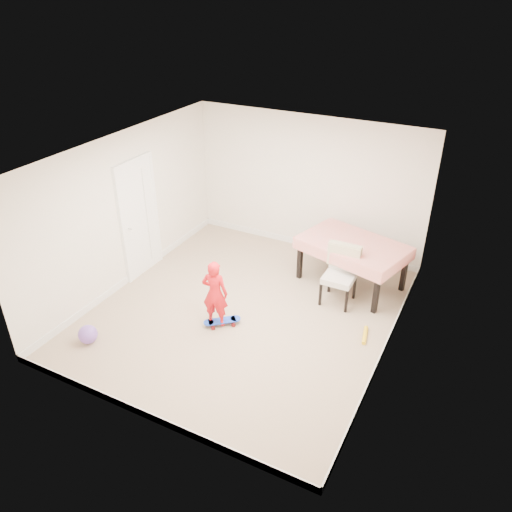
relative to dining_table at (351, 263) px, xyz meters
The scene contains 17 objects.
ground 2.04m from the dining_table, 128.14° to the right, with size 5.00×5.00×0.00m, color tan.
ceiling 2.95m from the dining_table, 128.14° to the right, with size 4.50×5.00×0.04m, color silver.
wall_back 1.77m from the dining_table, 143.49° to the left, with size 4.50×0.04×2.60m, color silver.
wall_front 4.32m from the dining_table, 106.92° to the right, with size 4.50×0.04×2.60m, color silver.
wall_left 3.90m from the dining_table, 155.62° to the right, with size 0.04×5.00×2.60m, color silver.
wall_right 2.06m from the dining_table, 57.52° to the right, with size 0.04×5.00×2.60m, color silver.
door 3.73m from the dining_table, 159.84° to the right, with size 0.10×0.94×2.11m, color white.
baseboard_back 1.58m from the dining_table, 143.19° to the left, with size 4.50×0.02×0.12m, color white.
baseboard_front 4.26m from the dining_table, 106.88° to the right, with size 4.50×0.02×0.12m, color white.
baseboard_left 3.83m from the dining_table, 155.69° to the right, with size 0.02×5.00×0.12m, color white.
baseboard_right 1.90m from the dining_table, 57.26° to the right, with size 0.02×5.00×0.12m, color white.
dining_table is the anchor object (origin of this frame).
dining_chair 0.63m from the dining_table, 90.99° to the right, with size 0.54×0.62×0.98m, color beige, non-canonical shape.
skateboard 2.48m from the dining_table, 124.11° to the right, with size 0.58×0.21×0.09m, color blue, non-canonical shape.
child 2.54m from the dining_table, 125.12° to the right, with size 0.40×0.26×1.09m, color red.
balloon 4.40m from the dining_table, 131.53° to the right, with size 0.28×0.28×0.28m, color #7D53C8.
foam_toy 1.52m from the dining_table, 62.96° to the right, with size 0.06×0.06×0.40m, color yellow.
Camera 1 is at (3.14, -5.72, 4.73)m, focal length 35.00 mm.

